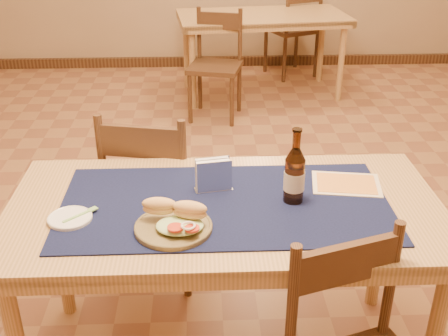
{
  "coord_description": "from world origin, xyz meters",
  "views": [
    {
      "loc": [
        -0.08,
        -2.57,
        1.8
      ],
      "look_at": [
        0.0,
        -0.7,
        0.85
      ],
      "focal_mm": 45.0,
      "sensor_mm": 36.0,
      "label": 1
    }
  ],
  "objects_px": {
    "chair_main_far": "(154,192)",
    "napkin_holder": "(213,176)",
    "sandwich_plate": "(175,222)",
    "back_table": "(262,23)",
    "main_table": "(225,224)",
    "beer_bottle": "(294,175)"
  },
  "relations": [
    {
      "from": "beer_bottle",
      "to": "napkin_holder",
      "type": "bearing_deg",
      "value": 161.8
    },
    {
      "from": "sandwich_plate",
      "to": "beer_bottle",
      "type": "xyz_separation_m",
      "value": [
        0.43,
        0.18,
        0.08
      ]
    },
    {
      "from": "chair_main_far",
      "to": "sandwich_plate",
      "type": "xyz_separation_m",
      "value": [
        0.14,
        -0.75,
        0.3
      ]
    },
    {
      "from": "sandwich_plate",
      "to": "back_table",
      "type": "bearing_deg",
      "value": 79.27
    },
    {
      "from": "napkin_holder",
      "to": "chair_main_far",
      "type": "bearing_deg",
      "value": 119.89
    },
    {
      "from": "chair_main_far",
      "to": "napkin_holder",
      "type": "bearing_deg",
      "value": -60.11
    },
    {
      "from": "main_table",
      "to": "napkin_holder",
      "type": "xyz_separation_m",
      "value": [
        -0.04,
        0.11,
        0.15
      ]
    },
    {
      "from": "main_table",
      "to": "chair_main_far",
      "type": "distance_m",
      "value": 0.69
    },
    {
      "from": "chair_main_far",
      "to": "beer_bottle",
      "type": "height_order",
      "value": "beer_bottle"
    },
    {
      "from": "main_table",
      "to": "beer_bottle",
      "type": "relative_size",
      "value": 5.59
    },
    {
      "from": "back_table",
      "to": "sandwich_plate",
      "type": "distance_m",
      "value": 3.56
    },
    {
      "from": "beer_bottle",
      "to": "sandwich_plate",
      "type": "bearing_deg",
      "value": -157.65
    },
    {
      "from": "main_table",
      "to": "chair_main_far",
      "type": "height_order",
      "value": "chair_main_far"
    },
    {
      "from": "main_table",
      "to": "back_table",
      "type": "relative_size",
      "value": 1.02
    },
    {
      "from": "main_table",
      "to": "back_table",
      "type": "xyz_separation_m",
      "value": [
        0.49,
        3.33,
        0.0
      ]
    },
    {
      "from": "chair_main_far",
      "to": "sandwich_plate",
      "type": "height_order",
      "value": "chair_main_far"
    },
    {
      "from": "back_table",
      "to": "beer_bottle",
      "type": "bearing_deg",
      "value": -94.05
    },
    {
      "from": "sandwich_plate",
      "to": "napkin_holder",
      "type": "relative_size",
      "value": 1.77
    },
    {
      "from": "main_table",
      "to": "back_table",
      "type": "bearing_deg",
      "value": 81.7
    },
    {
      "from": "back_table",
      "to": "napkin_holder",
      "type": "xyz_separation_m",
      "value": [
        -0.53,
        -3.23,
        0.15
      ]
    },
    {
      "from": "back_table",
      "to": "napkin_holder",
      "type": "bearing_deg",
      "value": -99.26
    },
    {
      "from": "main_table",
      "to": "beer_bottle",
      "type": "xyz_separation_m",
      "value": [
        0.25,
        0.01,
        0.19
      ]
    }
  ]
}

